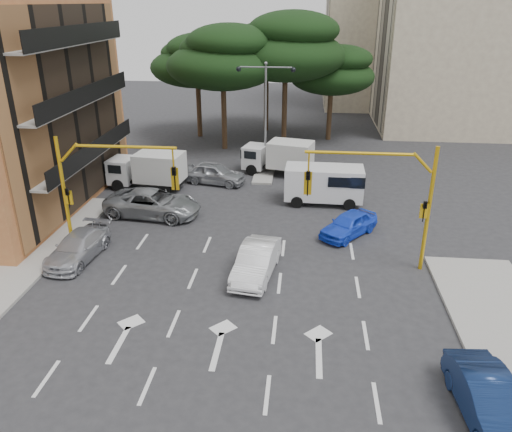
{
  "coord_description": "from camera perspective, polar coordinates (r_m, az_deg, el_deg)",
  "views": [
    {
      "loc": [
        2.9,
        -19.53,
        11.75
      ],
      "look_at": [
        0.54,
        3.84,
        1.6
      ],
      "focal_mm": 35.0,
      "sensor_mm": 36.0,
      "label": 1
    }
  ],
  "objects": [
    {
      "name": "car_silver_cross_a",
      "position": [
        30.02,
        -11.69,
        1.43
      ],
      "size": [
        5.88,
        3.23,
        1.56
      ],
      "primitive_type": "imported",
      "rotation": [
        0.0,
        0.0,
        1.45
      ],
      "color": "gray",
      "rests_on": "ground"
    },
    {
      "name": "apartment_beige_far",
      "position": [
        64.41,
        15.65,
        19.55
      ],
      "size": [
        16.2,
        12.15,
        16.7
      ],
      "color": "tan",
      "rests_on": "ground"
    },
    {
      "name": "signal_mast_left",
      "position": [
        24.88,
        -17.57,
        3.83
      ],
      "size": [
        5.79,
        0.37,
        6.0
      ],
      "color": "gold",
      "rests_on": "ground"
    },
    {
      "name": "pine_right",
      "position": [
        45.87,
        8.76,
        16.19
      ],
      "size": [
        7.49,
        7.49,
        8.37
      ],
      "color": "#382616",
      "rests_on": "ground"
    },
    {
      "name": "signal_mast_right",
      "position": [
        23.24,
        15.09,
        2.76
      ],
      "size": [
        5.79,
        0.37,
        6.0
      ],
      "color": "gold",
      "rests_on": "ground"
    },
    {
      "name": "car_blue_compact",
      "position": [
        27.41,
        10.57,
        -0.93
      ],
      "size": [
        3.61,
        3.96,
        1.31
      ],
      "primitive_type": "imported",
      "rotation": [
        0.0,
        0.0,
        -0.68
      ],
      "color": "blue",
      "rests_on": "ground"
    },
    {
      "name": "car_white_hatch",
      "position": [
        23.07,
        0.03,
        -5.19
      ],
      "size": [
        2.11,
        4.54,
        1.44
      ],
      "primitive_type": "imported",
      "rotation": [
        0.0,
        0.0,
        -0.14
      ],
      "color": "silver",
      "rests_on": "ground"
    },
    {
      "name": "pine_center",
      "position": [
        43.66,
        3.51,
        18.79
      ],
      "size": [
        9.98,
        9.98,
        11.16
      ],
      "color": "#382616",
      "rests_on": "ground"
    },
    {
      "name": "car_silver_wagon",
      "position": [
        26.03,
        -19.67,
        -3.36
      ],
      "size": [
        2.23,
        4.58,
        1.28
      ],
      "primitive_type": "imported",
      "rotation": [
        0.0,
        0.0,
        -0.1
      ],
      "color": "#A8AAB1",
      "rests_on": "ground"
    },
    {
      "name": "street_lamp_center",
      "position": [
        36.2,
        1.11,
        13.31
      ],
      "size": [
        4.16,
        0.36,
        7.77
      ],
      "color": "slate",
      "rests_on": "median_strip"
    },
    {
      "name": "median_strip",
      "position": [
        37.51,
        1.04,
        5.23
      ],
      "size": [
        1.4,
        6.0,
        0.15
      ],
      "primitive_type": "cube",
      "color": "gray",
      "rests_on": "ground"
    },
    {
      "name": "car_navy_parked",
      "position": [
        17.44,
        25.04,
        -18.6
      ],
      "size": [
        1.81,
        4.35,
        1.4
      ],
      "primitive_type": "imported",
      "rotation": [
        0.0,
        0.0,
        0.08
      ],
      "color": "#0E1E46",
      "rests_on": "ground"
    },
    {
      "name": "apartment_beige_near",
      "position": [
        54.33,
        25.48,
        18.74
      ],
      "size": [
        20.2,
        12.15,
        18.7
      ],
      "color": "tan",
      "rests_on": "ground"
    },
    {
      "name": "pine_left_near",
      "position": [
        42.25,
        -3.77,
        17.69
      ],
      "size": [
        9.15,
        9.15,
        10.23
      ],
      "color": "#382616",
      "rests_on": "ground"
    },
    {
      "name": "box_truck_a",
      "position": [
        34.42,
        -12.34,
        5.08
      ],
      "size": [
        5.35,
        2.73,
        2.53
      ],
      "primitive_type": null,
      "rotation": [
        0.0,
        0.0,
        1.46
      ],
      "color": "silver",
      "rests_on": "ground"
    },
    {
      "name": "ground",
      "position": [
        22.97,
        -2.32,
        -7.41
      ],
      "size": [
        120.0,
        120.0,
        0.0
      ],
      "primitive_type": "plane",
      "color": "#28282B",
      "rests_on": "ground"
    },
    {
      "name": "pine_left_far",
      "position": [
        46.79,
        -6.72,
        17.28
      ],
      "size": [
        8.32,
        8.32,
        9.3
      ],
      "color": "#382616",
      "rests_on": "ground"
    },
    {
      "name": "box_truck_b",
      "position": [
        36.62,
        2.56,
        6.69
      ],
      "size": [
        5.45,
        3.28,
        2.5
      ],
      "primitive_type": null,
      "rotation": [
        0.0,
        0.0,
        1.33
      ],
      "color": "silver",
      "rests_on": "ground"
    },
    {
      "name": "car_silver_cross_b",
      "position": [
        34.89,
        -4.77,
        4.9
      ],
      "size": [
        4.65,
        2.69,
        1.49
      ],
      "primitive_type": "imported",
      "rotation": [
        0.0,
        0.0,
        1.35
      ],
      "color": "#9C9FA4",
      "rests_on": "ground"
    },
    {
      "name": "van_white",
      "position": [
        31.46,
        7.75,
        3.55
      ],
      "size": [
        4.85,
        2.29,
        2.4
      ],
      "primitive_type": null,
      "rotation": [
        0.0,
        0.0,
        -1.6
      ],
      "color": "silver",
      "rests_on": "ground"
    },
    {
      "name": "pine_back",
      "position": [
        48.81,
        1.29,
        18.49
      ],
      "size": [
        9.15,
        9.15,
        10.23
      ],
      "color": "#382616",
      "rests_on": "ground"
    }
  ]
}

